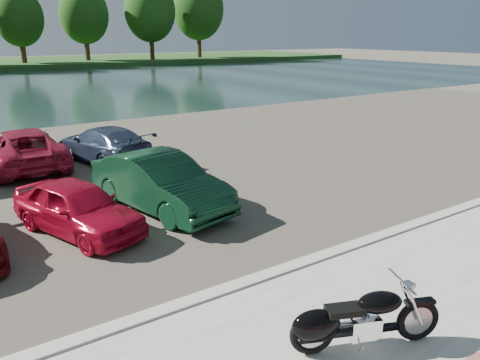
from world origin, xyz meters
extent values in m
plane|color=#595447|center=(0.00, 0.00, 0.00)|extent=(200.00, 200.00, 0.00)
cube|color=#A5A19B|center=(0.00, -1.00, 0.05)|extent=(60.00, 6.00, 0.10)
cube|color=#A5A19B|center=(0.00, 2.00, 0.07)|extent=(60.00, 0.30, 0.14)
cube|color=#423C35|center=(0.00, 11.00, 0.02)|extent=(60.00, 18.00, 0.04)
cube|color=#1B3130|center=(0.00, 40.00, 0.00)|extent=(120.00, 40.00, 0.00)
cylinder|color=#352713|center=(6.00, 66.00, 2.85)|extent=(0.70, 0.70, 4.50)
ellipsoid|color=#113B10|center=(6.00, 66.00, 6.45)|extent=(6.30, 6.30, 7.56)
cylinder|color=#352713|center=(15.00, 67.40, 3.08)|extent=(0.70, 0.70, 4.95)
ellipsoid|color=#113B10|center=(15.00, 67.40, 7.04)|extent=(6.93, 6.93, 8.32)
cylinder|color=#352713|center=(24.00, 64.60, 3.30)|extent=(0.70, 0.70, 5.40)
ellipsoid|color=#113B10|center=(24.00, 64.60, 7.62)|extent=(7.56, 7.56, 9.07)
cylinder|color=#352713|center=(33.00, 66.00, 3.52)|extent=(0.70, 0.70, 5.85)
ellipsoid|color=#113B10|center=(33.00, 66.00, 8.21)|extent=(8.19, 8.19, 9.83)
torus|color=black|center=(-0.37, -0.81, 0.44)|extent=(0.67, 0.37, 0.68)
torus|color=black|center=(-1.89, -0.18, 0.44)|extent=(0.67, 0.37, 0.68)
cylinder|color=#B2B2B7|center=(-0.37, -0.81, 0.44)|extent=(0.45, 0.23, 0.46)
cylinder|color=#B2B2B7|center=(-1.89, -0.18, 0.44)|extent=(0.45, 0.23, 0.46)
cylinder|color=silver|center=(-0.53, -0.85, 0.74)|extent=(0.32, 0.17, 0.63)
cylinder|color=silver|center=(-0.46, -0.67, 0.74)|extent=(0.32, 0.17, 0.63)
cylinder|color=silver|center=(-0.67, -0.69, 1.13)|extent=(0.32, 0.71, 0.04)
sphere|color=silver|center=(-0.58, -0.73, 1.05)|extent=(0.21, 0.21, 0.16)
sphere|color=silver|center=(-0.51, -0.75, 1.05)|extent=(0.14, 0.14, 0.11)
cube|color=black|center=(-0.37, -0.81, 0.75)|extent=(0.47, 0.30, 0.06)
cube|color=black|center=(-1.13, -0.50, 0.38)|extent=(1.15, 0.55, 0.08)
cube|color=silver|center=(-1.17, -0.48, 0.45)|extent=(0.54, 0.47, 0.34)
cylinder|color=silver|center=(-1.08, -0.52, 0.65)|extent=(0.29, 0.26, 0.27)
cylinder|color=silver|center=(-1.27, -0.44, 0.65)|extent=(0.29, 0.26, 0.27)
ellipsoid|color=black|center=(-0.96, -0.57, 0.82)|extent=(0.77, 0.59, 0.32)
cube|color=black|center=(-1.45, -0.36, 0.76)|extent=(0.62, 0.47, 0.10)
ellipsoid|color=black|center=(-1.84, -0.20, 0.56)|extent=(0.80, 0.59, 0.50)
cube|color=black|center=(-1.89, -0.18, 0.49)|extent=(0.44, 0.32, 0.30)
cylinder|color=silver|center=(-1.39, -0.22, 0.32)|extent=(1.05, 0.50, 0.09)
cylinder|color=silver|center=(-1.39, -0.22, 0.40)|extent=(1.05, 0.50, 0.09)
cylinder|color=#B2B2B7|center=(-1.34, -0.61, 0.23)|extent=(0.08, 0.14, 0.22)
imported|color=#B10B29|center=(-3.41, 6.18, 0.66)|extent=(2.61, 3.93, 1.24)
imported|color=#0E341E|center=(-1.16, 6.52, 0.78)|extent=(2.44, 4.69, 1.47)
imported|color=#A51B39|center=(-3.41, 12.88, 0.73)|extent=(2.28, 4.94, 1.37)
imported|color=#2A3753|center=(-0.84, 12.17, 0.68)|extent=(2.80, 4.71, 1.28)
camera|label=1|loc=(-5.91, -4.34, 4.53)|focal=35.00mm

